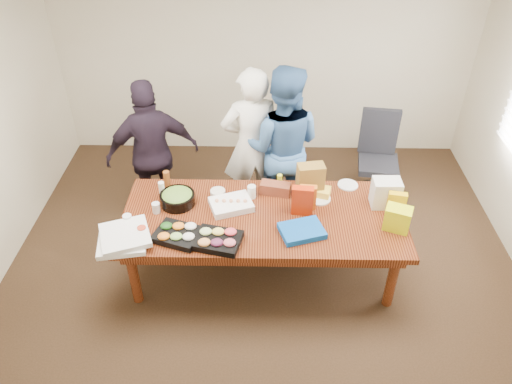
{
  "coord_description": "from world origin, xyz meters",
  "views": [
    {
      "loc": [
        0.0,
        -3.78,
        3.89
      ],
      "look_at": [
        -0.07,
        0.1,
        0.96
      ],
      "focal_mm": 34.84,
      "sensor_mm": 36.0,
      "label": 1
    }
  ],
  "objects_px": {
    "person_center": "(252,145)",
    "salad_bowl": "(178,199)",
    "conference_table": "(263,243)",
    "person_right": "(282,146)",
    "office_chair": "(379,161)",
    "sheet_cake": "(231,204)"
  },
  "relations": [
    {
      "from": "conference_table",
      "to": "person_right",
      "type": "relative_size",
      "value": 1.47
    },
    {
      "from": "person_center",
      "to": "salad_bowl",
      "type": "relative_size",
      "value": 5.23
    },
    {
      "from": "person_center",
      "to": "sheet_cake",
      "type": "bearing_deg",
      "value": 66.07
    },
    {
      "from": "office_chair",
      "to": "sheet_cake",
      "type": "bearing_deg",
      "value": -137.88
    },
    {
      "from": "person_center",
      "to": "salad_bowl",
      "type": "xyz_separation_m",
      "value": [
        -0.73,
        -0.84,
        -0.13
      ]
    },
    {
      "from": "conference_table",
      "to": "office_chair",
      "type": "distance_m",
      "value": 1.93
    },
    {
      "from": "office_chair",
      "to": "person_right",
      "type": "distance_m",
      "value": 1.32
    },
    {
      "from": "person_center",
      "to": "person_right",
      "type": "xyz_separation_m",
      "value": [
        0.34,
        -0.05,
        0.02
      ]
    },
    {
      "from": "person_right",
      "to": "sheet_cake",
      "type": "xyz_separation_m",
      "value": [
        -0.52,
        -0.84,
        -0.17
      ]
    },
    {
      "from": "office_chair",
      "to": "person_center",
      "type": "distance_m",
      "value": 1.62
    },
    {
      "from": "conference_table",
      "to": "sheet_cake",
      "type": "height_order",
      "value": "sheet_cake"
    },
    {
      "from": "office_chair",
      "to": "sheet_cake",
      "type": "distance_m",
      "value": 2.11
    },
    {
      "from": "salad_bowl",
      "to": "office_chair",
      "type": "bearing_deg",
      "value": 26.45
    },
    {
      "from": "office_chair",
      "to": "conference_table",
      "type": "bearing_deg",
      "value": -129.33
    },
    {
      "from": "conference_table",
      "to": "office_chair",
      "type": "xyz_separation_m",
      "value": [
        1.41,
        1.31,
        0.17
      ]
    },
    {
      "from": "conference_table",
      "to": "salad_bowl",
      "type": "relative_size",
      "value": 7.85
    },
    {
      "from": "sheet_cake",
      "to": "salad_bowl",
      "type": "relative_size",
      "value": 1.14
    },
    {
      "from": "sheet_cake",
      "to": "salad_bowl",
      "type": "bearing_deg",
      "value": 154.86
    },
    {
      "from": "conference_table",
      "to": "sheet_cake",
      "type": "distance_m",
      "value": 0.54
    },
    {
      "from": "person_center",
      "to": "salad_bowl",
      "type": "height_order",
      "value": "person_center"
    },
    {
      "from": "office_chair",
      "to": "salad_bowl",
      "type": "bearing_deg",
      "value": -145.87
    },
    {
      "from": "person_center",
      "to": "salad_bowl",
      "type": "bearing_deg",
      "value": 36.69
    }
  ]
}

